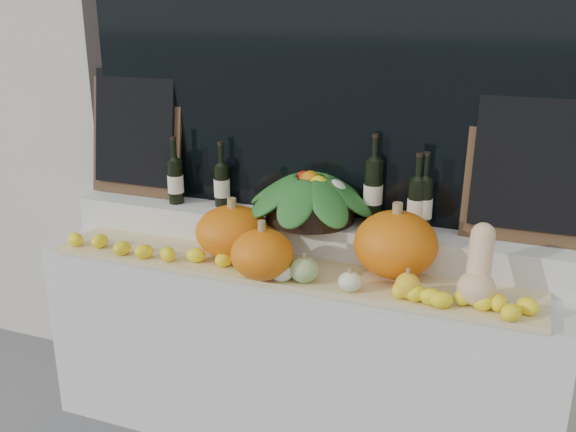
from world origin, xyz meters
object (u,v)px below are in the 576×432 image
Objects in this scene: butternut_squash at (479,271)px; pumpkin_left at (233,231)px; produce_bowl at (310,196)px; wine_bottle_tall at (373,191)px; pumpkin_right at (396,244)px.

pumpkin_left is at bearing 175.59° from butternut_squash.
butternut_squash is 0.47× the size of produce_bowl.
produce_bowl is at bearing -166.57° from wine_bottle_tall.
pumpkin_left is 0.38m from produce_bowl.
pumpkin_right is at bearing 3.68° from pumpkin_left.
butternut_squash is at bearing -35.55° from wine_bottle_tall.
butternut_squash reaches higher than pumpkin_right.
produce_bowl reaches higher than butternut_squash.
produce_bowl is (0.28, 0.21, 0.13)m from pumpkin_left.
produce_bowl is at bearing 159.29° from butternut_squash.
produce_bowl is 1.54× the size of wine_bottle_tall.
pumpkin_right reaches higher than pumpkin_left.
pumpkin_right is 1.17× the size of butternut_squash.
produce_bowl is 0.28m from wine_bottle_tall.
wine_bottle_tall reaches higher than butternut_squash.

